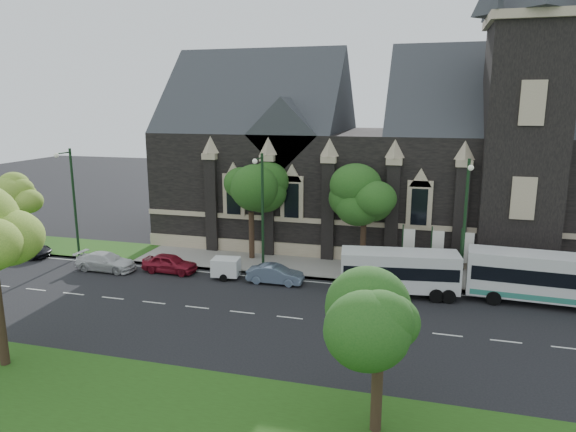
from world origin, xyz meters
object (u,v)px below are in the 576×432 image
(street_lamp_near, at_px, (465,218))
(tour_coach, at_px, (562,279))
(tree_walk_left, at_px, (254,190))
(car_far_white, at_px, (106,262))
(sedan, at_px, (275,274))
(tree_walk_far, at_px, (21,193))
(banner_flag_center, at_px, (435,249))
(car_far_black, at_px, (23,250))
(tree_park_east, at_px, (385,318))
(tree_walk_right, at_px, (368,194))
(shuttle_bus, at_px, (399,270))
(banner_flag_left, at_px, (406,247))
(street_lamp_mid, at_px, (262,207))
(box_trailer, at_px, (226,267))
(street_lamp_far, at_px, (72,197))
(car_far_red, at_px, (170,263))
(banner_flag_right, at_px, (465,251))

(street_lamp_near, relative_size, tour_coach, 0.80)
(tree_walk_left, relative_size, car_far_white, 1.63)
(sedan, bearing_deg, tree_walk_far, 79.03)
(banner_flag_center, relative_size, car_far_black, 0.88)
(tree_park_east, relative_size, tree_walk_far, 1.00)
(tree_walk_left, distance_m, street_lamp_near, 16.22)
(tree_walk_right, distance_m, shuttle_bus, 7.13)
(banner_flag_left, bearing_deg, tree_walk_left, 171.98)
(street_lamp_near, bearing_deg, tree_walk_far, 175.34)
(tour_coach, bearing_deg, banner_flag_left, 167.28)
(car_far_white, bearing_deg, tree_walk_far, 67.25)
(tree_park_east, xyz_separation_m, tree_walk_right, (-2.96, 20.04, 1.20))
(tree_park_east, relative_size, street_lamp_mid, 0.70)
(street_lamp_mid, relative_size, box_trailer, 3.14)
(street_lamp_far, relative_size, car_far_red, 2.16)
(car_far_white, bearing_deg, car_far_black, 82.75)
(shuttle_bus, xyz_separation_m, box_trailer, (-12.31, 0.01, -0.85))
(street_lamp_far, height_order, car_far_red, street_lamp_far)
(street_lamp_far, height_order, sedan, street_lamp_far)
(tree_walk_far, xyz_separation_m, street_lamp_near, (37.82, -3.08, 0.49))
(tree_walk_far, relative_size, car_far_red, 1.51)
(banner_flag_center, distance_m, banner_flag_right, 2.00)
(street_lamp_mid, bearing_deg, shuttle_bus, -8.42)
(street_lamp_near, bearing_deg, car_far_red, -176.39)
(tree_walk_right, height_order, sedan, tree_walk_right)
(tree_walk_right, relative_size, car_far_red, 1.87)
(banner_flag_right, height_order, tour_coach, banner_flag_right)
(street_lamp_far, distance_m, shuttle_bus, 26.28)
(tree_walk_left, xyz_separation_m, shuttle_bus, (11.82, -5.09, -4.04))
(tree_walk_right, height_order, box_trailer, tree_walk_right)
(shuttle_bus, bearing_deg, box_trailer, 172.22)
(street_lamp_near, distance_m, banner_flag_left, 4.99)
(tour_coach, xyz_separation_m, sedan, (-18.46, -0.64, -1.12))
(banner_flag_center, bearing_deg, tree_park_east, -96.57)
(banner_flag_left, bearing_deg, tree_walk_right, 150.90)
(box_trailer, bearing_deg, tree_park_east, -56.60)
(street_lamp_far, bearing_deg, tree_walk_left, 14.26)
(tree_walk_left, relative_size, car_far_black, 1.67)
(street_lamp_mid, distance_m, banner_flag_center, 12.73)
(tree_park_east, bearing_deg, tree_walk_right, 98.42)
(tree_walk_left, bearing_deg, tree_walk_far, -178.63)
(tree_walk_far, relative_size, car_far_black, 1.38)
(tree_walk_far, distance_m, street_lamp_near, 37.95)
(shuttle_bus, distance_m, box_trailer, 12.34)
(tree_walk_right, height_order, tree_walk_far, tree_walk_right)
(tree_park_east, height_order, street_lamp_far, street_lamp_far)
(street_lamp_near, bearing_deg, street_lamp_far, 180.00)
(tree_park_east, distance_m, tree_walk_right, 20.29)
(tree_walk_left, xyz_separation_m, banner_flag_center, (14.08, -1.70, -3.35))
(tour_coach, relative_size, car_far_black, 2.48)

